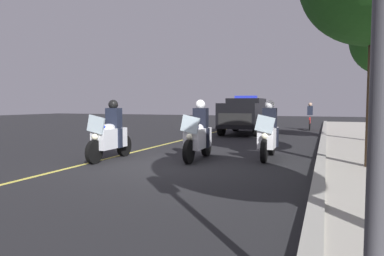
# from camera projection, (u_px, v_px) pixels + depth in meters

# --- Properties ---
(ground_plane) EXTENTS (80.00, 80.00, 0.00)m
(ground_plane) POSITION_uv_depth(u_px,v_px,m) (175.00, 165.00, 9.09)
(ground_plane) COLOR black
(curb_strip) EXTENTS (48.00, 0.24, 0.15)m
(curb_strip) POSITION_uv_depth(u_px,v_px,m) (320.00, 172.00, 7.81)
(curb_strip) COLOR #9E9B93
(curb_strip) RESTS_ON ground
(lane_stripe_center) EXTENTS (48.00, 0.12, 0.01)m
(lane_stripe_center) POSITION_uv_depth(u_px,v_px,m) (101.00, 160.00, 9.92)
(lane_stripe_center) COLOR #E0D14C
(lane_stripe_center) RESTS_ON ground
(police_motorcycle_lead_left) EXTENTS (2.14, 0.56, 1.72)m
(police_motorcycle_lead_left) POSITION_uv_depth(u_px,v_px,m) (110.00, 135.00, 9.97)
(police_motorcycle_lead_left) COLOR black
(police_motorcycle_lead_left) RESTS_ON ground
(police_motorcycle_lead_right) EXTENTS (2.14, 0.56, 1.72)m
(police_motorcycle_lead_right) POSITION_uv_depth(u_px,v_px,m) (198.00, 135.00, 10.01)
(police_motorcycle_lead_right) COLOR black
(police_motorcycle_lead_right) RESTS_ON ground
(police_motorcycle_trailing) EXTENTS (2.14, 0.56, 1.72)m
(police_motorcycle_trailing) POSITION_uv_depth(u_px,v_px,m) (268.00, 135.00, 10.15)
(police_motorcycle_trailing) COLOR black
(police_motorcycle_trailing) RESTS_ON ground
(police_suv) EXTENTS (4.93, 2.13, 2.05)m
(police_suv) POSITION_uv_depth(u_px,v_px,m) (245.00, 114.00, 18.81)
(police_suv) COLOR black
(police_suv) RESTS_ON ground
(cyclist_background) EXTENTS (1.76, 0.32, 1.69)m
(cyclist_background) POSITION_uv_depth(u_px,v_px,m) (310.00, 116.00, 21.38)
(cyclist_background) COLOR black
(cyclist_background) RESTS_ON ground
(tree_far_back) EXTENTS (2.53, 2.53, 5.55)m
(tree_far_back) POSITION_uv_depth(u_px,v_px,m) (384.00, 38.00, 13.58)
(tree_far_back) COLOR #42301E
(tree_far_back) RESTS_ON sidewalk_strip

